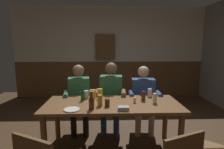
{
  "coord_description": "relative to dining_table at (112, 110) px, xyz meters",
  "views": [
    {
      "loc": [
        -0.08,
        -2.55,
        1.57
      ],
      "look_at": [
        0.0,
        0.2,
        1.12
      ],
      "focal_mm": 29.52,
      "sensor_mm": 36.0,
      "label": 1
    }
  ],
  "objects": [
    {
      "name": "back_wall_upper",
      "position": [
        0.0,
        2.94,
        1.22
      ],
      "size": [
        5.54,
        0.12,
        1.58
      ],
      "primitive_type": "cube",
      "color": "silver"
    },
    {
      "name": "back_wall_wainscot",
      "position": [
        0.0,
        2.94,
        -0.1
      ],
      "size": [
        5.54,
        0.12,
        1.06
      ],
      "primitive_type": "cube",
      "color": "brown",
      "rests_on": "ground_plane"
    },
    {
      "name": "dining_table",
      "position": [
        0.0,
        0.0,
        0.0
      ],
      "size": [
        1.95,
        0.81,
        0.73
      ],
      "color": "brown",
      "rests_on": "ground_plane"
    },
    {
      "name": "person_0",
      "position": [
        -0.58,
        0.64,
        0.04
      ],
      "size": [
        0.55,
        0.56,
        1.21
      ],
      "rotation": [
        0.0,
        0.0,
        3.28
      ],
      "color": "#33724C",
      "rests_on": "ground_plane"
    },
    {
      "name": "person_1",
      "position": [
        -0.01,
        0.64,
        0.06
      ],
      "size": [
        0.56,
        0.55,
        1.25
      ],
      "rotation": [
        0.0,
        0.0,
        3.05
      ],
      "color": "#33724C",
      "rests_on": "ground_plane"
    },
    {
      "name": "person_2",
      "position": [
        0.58,
        0.64,
        0.03
      ],
      "size": [
        0.57,
        0.53,
        1.18
      ],
      "rotation": [
        0.0,
        0.0,
        3.09
      ],
      "color": "#2D4C84",
      "rests_on": "ground_plane"
    },
    {
      "name": "table_candle",
      "position": [
        0.33,
        0.01,
        0.14
      ],
      "size": [
        0.04,
        0.04,
        0.08
      ],
      "primitive_type": "cylinder",
      "color": "#F9E08C",
      "rests_on": "dining_table"
    },
    {
      "name": "condiment_caddy",
      "position": [
        0.13,
        -0.3,
        0.12
      ],
      "size": [
        0.14,
        0.1,
        0.05
      ],
      "primitive_type": "cube",
      "color": "#B2B7BC",
      "rests_on": "dining_table"
    },
    {
      "name": "plate_0",
      "position": [
        -0.54,
        -0.27,
        0.11
      ],
      "size": [
        0.21,
        0.21,
        0.01
      ],
      "primitive_type": "cylinder",
      "color": "white",
      "rests_on": "dining_table"
    },
    {
      "name": "bottle_0",
      "position": [
        -0.28,
        -0.24,
        0.19
      ],
      "size": [
        0.07,
        0.07,
        0.23
      ],
      "color": "#593314",
      "rests_on": "dining_table"
    },
    {
      "name": "bottle_1",
      "position": [
        -0.45,
        0.15,
        0.18
      ],
      "size": [
        0.06,
        0.06,
        0.23
      ],
      "color": "#195923",
      "rests_on": "dining_table"
    },
    {
      "name": "pint_glass_0",
      "position": [
        -0.41,
        0.27,
        0.16
      ],
      "size": [
        0.08,
        0.08,
        0.12
      ],
      "primitive_type": "cylinder",
      "color": "white",
      "rests_on": "dining_table"
    },
    {
      "name": "pint_glass_1",
      "position": [
        0.61,
        -0.02,
        0.17
      ],
      "size": [
        0.06,
        0.06,
        0.15
      ],
      "primitive_type": "cylinder",
      "color": "white",
      "rests_on": "dining_table"
    },
    {
      "name": "pint_glass_2",
      "position": [
        -0.29,
        0.3,
        0.16
      ],
      "size": [
        0.07,
        0.07,
        0.13
      ],
      "primitive_type": "cylinder",
      "color": "#E5C64C",
      "rests_on": "dining_table"
    },
    {
      "name": "pint_glass_3",
      "position": [
        0.47,
        0.12,
        0.17
      ],
      "size": [
        0.06,
        0.06,
        0.14
      ],
      "primitive_type": "cylinder",
      "color": "#4C2D19",
      "rests_on": "dining_table"
    },
    {
      "name": "pint_glass_4",
      "position": [
        -0.08,
        -0.14,
        0.15
      ],
      "size": [
        0.07,
        0.07,
        0.1
      ],
      "primitive_type": "cylinder",
      "color": "#4C2D19",
      "rests_on": "dining_table"
    },
    {
      "name": "pint_glass_5",
      "position": [
        -0.19,
        0.24,
        0.18
      ],
      "size": [
        0.08,
        0.08,
        0.15
      ],
      "primitive_type": "cylinder",
      "color": "#E5C64C",
      "rests_on": "dining_table"
    },
    {
      "name": "pint_glass_6",
      "position": [
        -0.3,
        0.18,
        0.16
      ],
      "size": [
        0.07,
        0.07,
        0.13
      ],
      "primitive_type": "cylinder",
      "color": "gold",
      "rests_on": "dining_table"
    },
    {
      "name": "pint_glass_7",
      "position": [
        0.62,
        0.32,
        0.16
      ],
      "size": [
        0.07,
        0.07,
        0.13
      ],
      "primitive_type": "cylinder",
      "color": "white",
      "rests_on": "dining_table"
    },
    {
      "name": "pint_glass_8",
      "position": [
        -0.18,
        -0.11,
        0.18
      ],
      "size": [
        0.07,
        0.07,
        0.15
      ],
      "primitive_type": "cylinder",
      "color": "gold",
      "rests_on": "dining_table"
    },
    {
      "name": "wall_dart_cabinet",
      "position": [
        -0.12,
        2.81,
        0.88
      ],
      "size": [
        0.56,
        0.15,
        0.7
      ],
      "color": "brown"
    }
  ]
}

